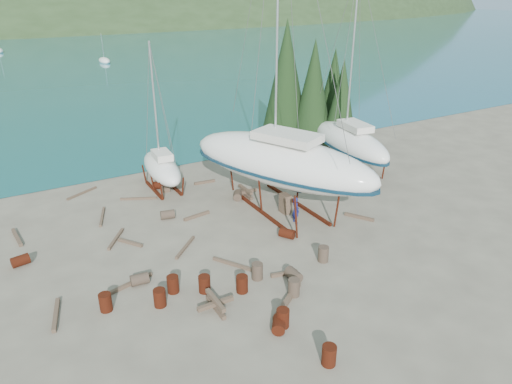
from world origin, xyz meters
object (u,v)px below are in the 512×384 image
large_sailboat_far (350,141)px  small_sailboat_shore (162,167)px  large_sailboat_near (281,161)px  worker (296,210)px

large_sailboat_far → small_sailboat_shore: 14.85m
large_sailboat_near → large_sailboat_far: large_sailboat_near is taller
large_sailboat_near → small_sailboat_shore: (-5.67, 7.11, -1.71)m
large_sailboat_far → worker: (-8.85, -5.37, -1.68)m
large_sailboat_far → large_sailboat_near: bearing=-151.3°
large_sailboat_far → small_sailboat_shore: bearing=173.1°
large_sailboat_near → large_sailboat_far: bearing=-3.7°
large_sailboat_near → small_sailboat_shore: bearing=104.6°
worker → large_sailboat_near: bearing=0.3°
large_sailboat_near → small_sailboat_shore: size_ratio=2.04×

